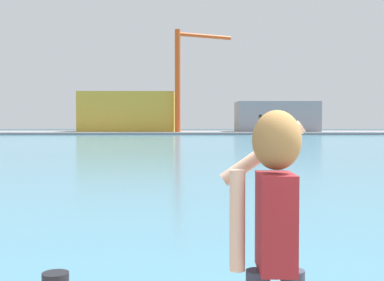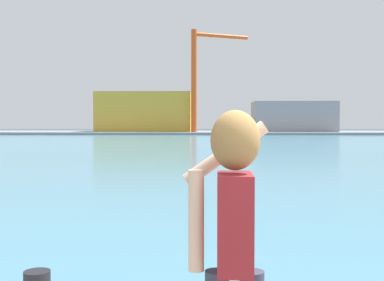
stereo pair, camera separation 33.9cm
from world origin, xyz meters
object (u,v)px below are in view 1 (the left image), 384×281
Objects in this scene: person_photographer at (274,228)px; port_crane at (184,71)px; warehouse_left at (128,112)px; warehouse_right at (276,117)px.

person_photographer is 0.09× the size of port_crane.
warehouse_left is at bearing 152.81° from port_crane.
warehouse_right is (28.13, -1.27, -0.91)m from warehouse_left.
warehouse_left is at bearing 177.41° from warehouse_right.
port_crane reaches higher than warehouse_left.
warehouse_right is (16.39, 91.26, 1.66)m from person_photographer.
port_crane reaches higher than person_photographer.
warehouse_left reaches higher than person_photographer.
warehouse_left is (-11.75, 92.53, 2.57)m from person_photographer.
warehouse_right is 0.82× the size of port_crane.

